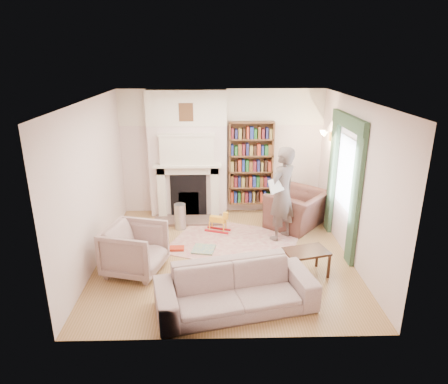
{
  "coord_description": "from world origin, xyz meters",
  "views": [
    {
      "loc": [
        -0.18,
        -6.53,
        3.51
      ],
      "look_at": [
        0.0,
        0.25,
        1.15
      ],
      "focal_mm": 32.0,
      "sensor_mm": 36.0,
      "label": 1
    }
  ],
  "objects_px": {
    "armchair_reading": "(297,209)",
    "armchair_left": "(135,249)",
    "sofa": "(235,288)",
    "rocking_horse": "(218,222)",
    "coffee_table": "(306,263)",
    "man_reading": "(282,194)",
    "paraffin_heater": "(180,216)",
    "bookcase": "(251,163)"
  },
  "relations": [
    {
      "from": "armchair_reading",
      "to": "man_reading",
      "type": "height_order",
      "value": "man_reading"
    },
    {
      "from": "sofa",
      "to": "rocking_horse",
      "type": "height_order",
      "value": "sofa"
    },
    {
      "from": "sofa",
      "to": "bookcase",
      "type": "bearing_deg",
      "value": 69.08
    },
    {
      "from": "coffee_table",
      "to": "rocking_horse",
      "type": "xyz_separation_m",
      "value": [
        -1.44,
        1.75,
        0.0
      ]
    },
    {
      "from": "coffee_table",
      "to": "paraffin_heater",
      "type": "height_order",
      "value": "paraffin_heater"
    },
    {
      "from": "bookcase",
      "to": "rocking_horse",
      "type": "relative_size",
      "value": 3.62
    },
    {
      "from": "bookcase",
      "to": "paraffin_heater",
      "type": "distance_m",
      "value": 2.0
    },
    {
      "from": "armchair_reading",
      "to": "armchair_left",
      "type": "relative_size",
      "value": 1.28
    },
    {
      "from": "rocking_horse",
      "to": "armchair_reading",
      "type": "bearing_deg",
      "value": 27.9
    },
    {
      "from": "paraffin_heater",
      "to": "man_reading",
      "type": "bearing_deg",
      "value": -14.45
    },
    {
      "from": "coffee_table",
      "to": "rocking_horse",
      "type": "distance_m",
      "value": 2.27
    },
    {
      "from": "bookcase",
      "to": "armchair_reading",
      "type": "xyz_separation_m",
      "value": [
        0.93,
        -0.82,
        -0.79
      ]
    },
    {
      "from": "rocking_horse",
      "to": "paraffin_heater",
      "type": "bearing_deg",
      "value": -173.05
    },
    {
      "from": "armchair_left",
      "to": "sofa",
      "type": "distance_m",
      "value": 1.95
    },
    {
      "from": "armchair_reading",
      "to": "armchair_left",
      "type": "height_order",
      "value": "armchair_left"
    },
    {
      "from": "bookcase",
      "to": "paraffin_heater",
      "type": "relative_size",
      "value": 3.36
    },
    {
      "from": "armchair_left",
      "to": "coffee_table",
      "type": "relative_size",
      "value": 1.31
    },
    {
      "from": "armchair_left",
      "to": "paraffin_heater",
      "type": "relative_size",
      "value": 1.67
    },
    {
      "from": "man_reading",
      "to": "rocking_horse",
      "type": "height_order",
      "value": "man_reading"
    },
    {
      "from": "man_reading",
      "to": "rocking_horse",
      "type": "xyz_separation_m",
      "value": [
        -1.24,
        0.35,
        -0.71
      ]
    },
    {
      "from": "armchair_reading",
      "to": "man_reading",
      "type": "distance_m",
      "value": 0.93
    },
    {
      "from": "coffee_table",
      "to": "bookcase",
      "type": "bearing_deg",
      "value": 88.73
    },
    {
      "from": "bookcase",
      "to": "armchair_left",
      "type": "xyz_separation_m",
      "value": [
        -2.16,
        -2.64,
        -0.76
      ]
    },
    {
      "from": "paraffin_heater",
      "to": "rocking_horse",
      "type": "bearing_deg",
      "value": -12.47
    },
    {
      "from": "paraffin_heater",
      "to": "armchair_reading",
      "type": "bearing_deg",
      "value": 1.81
    },
    {
      "from": "coffee_table",
      "to": "armchair_left",
      "type": "bearing_deg",
      "value": 161.46
    },
    {
      "from": "sofa",
      "to": "rocking_horse",
      "type": "relative_size",
      "value": 4.43
    },
    {
      "from": "coffee_table",
      "to": "man_reading",
      "type": "bearing_deg",
      "value": 83.38
    },
    {
      "from": "sofa",
      "to": "coffee_table",
      "type": "distance_m",
      "value": 1.52
    },
    {
      "from": "sofa",
      "to": "man_reading",
      "type": "distance_m",
      "value": 2.58
    },
    {
      "from": "bookcase",
      "to": "rocking_horse",
      "type": "xyz_separation_m",
      "value": [
        -0.76,
        -1.07,
        -0.95
      ]
    },
    {
      "from": "coffee_table",
      "to": "paraffin_heater",
      "type": "distance_m",
      "value": 2.94
    },
    {
      "from": "bookcase",
      "to": "sofa",
      "type": "relative_size",
      "value": 0.82
    },
    {
      "from": "bookcase",
      "to": "coffee_table",
      "type": "height_order",
      "value": "bookcase"
    },
    {
      "from": "sofa",
      "to": "paraffin_heater",
      "type": "relative_size",
      "value": 4.12
    },
    {
      "from": "man_reading",
      "to": "paraffin_heater",
      "type": "xyz_separation_m",
      "value": [
        -2.02,
        0.52,
        -0.66
      ]
    },
    {
      "from": "armchair_reading",
      "to": "coffee_table",
      "type": "height_order",
      "value": "armchair_reading"
    },
    {
      "from": "bookcase",
      "to": "armchair_left",
      "type": "bearing_deg",
      "value": -129.3
    },
    {
      "from": "paraffin_heater",
      "to": "armchair_left",
      "type": "bearing_deg",
      "value": -109.46
    },
    {
      "from": "armchair_left",
      "to": "coffee_table",
      "type": "distance_m",
      "value": 2.85
    },
    {
      "from": "coffee_table",
      "to": "paraffin_heater",
      "type": "bearing_deg",
      "value": 124.33
    },
    {
      "from": "sofa",
      "to": "rocking_horse",
      "type": "bearing_deg",
      "value": 82.13
    }
  ]
}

